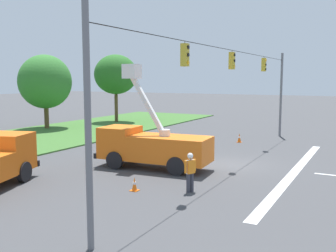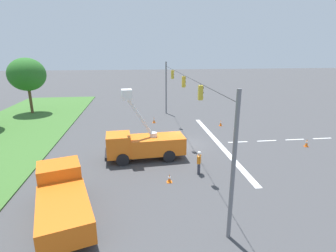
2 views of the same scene
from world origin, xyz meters
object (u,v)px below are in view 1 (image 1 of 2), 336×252
object	(u,v)px
tree_east	(45,82)
traffic_cone_mid_right	(239,138)
utility_truck_bucket_lift	(151,145)
traffic_cone_mid_left	(134,184)
road_worker	(190,170)
tree_far_east	(116,75)

from	to	relation	value
tree_east	traffic_cone_mid_right	distance (m)	20.13
utility_truck_bucket_lift	traffic_cone_mid_left	distance (m)	4.66
road_worker	utility_truck_bucket_lift	bearing A→B (deg)	50.11
traffic_cone_mid_left	traffic_cone_mid_right	distance (m)	15.31
tree_far_east	road_worker	world-z (taller)	tree_far_east
tree_east	road_worker	distance (m)	25.91
tree_east	tree_far_east	size ratio (longest dim) A/B	0.95
tree_east	road_worker	bearing A→B (deg)	-121.44
tree_far_east	traffic_cone_mid_right	size ratio (longest dim) A/B	10.70
tree_east	utility_truck_bucket_lift	xyz separation A→B (m)	(-10.13, -17.99, -3.36)
tree_east	road_worker	xyz separation A→B (m)	(-13.37, -21.88, -3.71)
traffic_cone_mid_left	traffic_cone_mid_right	bearing A→B (deg)	-0.17
road_worker	traffic_cone_mid_right	distance (m)	14.50
traffic_cone_mid_left	traffic_cone_mid_right	size ratio (longest dim) A/B	0.86
traffic_cone_mid_right	road_worker	bearing A→B (deg)	-171.08
road_worker	traffic_cone_mid_left	distance (m)	2.60
tree_far_east	traffic_cone_mid_right	xyz separation A→B (m)	(-7.18, -16.88, -5.12)
tree_east	traffic_cone_mid_right	world-z (taller)	tree_east
tree_far_east	utility_truck_bucket_lift	distance (m)	24.12
traffic_cone_mid_left	tree_east	bearing A→B (deg)	53.73
tree_east	utility_truck_bucket_lift	bearing A→B (deg)	-119.37
traffic_cone_mid_left	tree_far_east	bearing A→B (deg)	36.82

